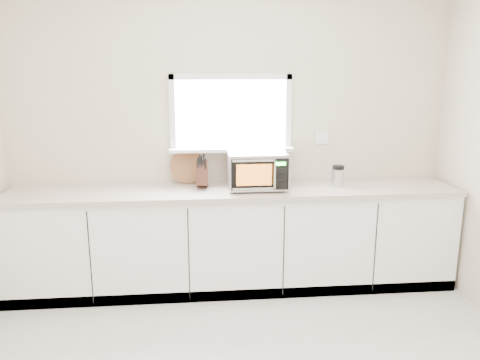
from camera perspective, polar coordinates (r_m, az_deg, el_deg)
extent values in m
cube|color=beige|center=(4.31, -1.12, 5.49)|extent=(4.00, 0.02, 2.70)
cube|color=white|center=(4.27, -1.12, 8.12)|extent=(1.00, 0.02, 0.60)
cube|color=white|center=(4.25, -1.04, 3.74)|extent=(1.12, 0.16, 0.03)
cube|color=white|center=(4.24, -1.13, 12.48)|extent=(1.10, 0.04, 0.05)
cube|color=white|center=(4.30, -1.09, 3.78)|extent=(1.10, 0.04, 0.05)
cube|color=white|center=(4.25, -8.25, 7.96)|extent=(0.05, 0.04, 0.70)
cube|color=white|center=(4.33, 5.91, 8.12)|extent=(0.05, 0.04, 0.70)
cube|color=white|center=(4.45, 9.91, 5.14)|extent=(0.12, 0.01, 0.12)
cube|color=white|center=(4.24, -0.76, -7.34)|extent=(3.92, 0.60, 0.88)
cube|color=beige|center=(4.09, -0.77, -1.34)|extent=(3.92, 0.64, 0.04)
cylinder|color=black|center=(3.94, -0.69, -1.50)|extent=(0.02, 0.02, 0.02)
cylinder|color=black|center=(4.23, -1.04, -0.48)|extent=(0.02, 0.02, 0.02)
cylinder|color=black|center=(4.00, 5.34, -1.35)|extent=(0.02, 0.02, 0.02)
cylinder|color=black|center=(4.28, 4.59, -0.35)|extent=(0.02, 0.02, 0.02)
cube|color=#B4B7BC|center=(4.07, 2.08, 1.25)|extent=(0.50, 0.38, 0.30)
cube|color=black|center=(3.88, 2.46, 0.66)|extent=(0.48, 0.01, 0.26)
cube|color=orange|center=(3.87, 1.74, 0.63)|extent=(0.30, 0.00, 0.18)
cylinder|color=silver|center=(3.88, 4.27, 0.62)|extent=(0.02, 0.02, 0.23)
cube|color=black|center=(3.91, 4.95, 0.70)|extent=(0.12, 0.01, 0.26)
cube|color=#19FF33|center=(3.88, 4.99, 1.98)|extent=(0.08, 0.00, 0.03)
cube|color=silver|center=(4.04, 2.10, 3.40)|extent=(0.50, 0.38, 0.01)
cube|color=#422217|center=(4.12, -4.64, 0.81)|extent=(0.11, 0.22, 0.26)
cube|color=black|center=(4.05, -5.13, 2.10)|extent=(0.02, 0.04, 0.09)
cube|color=black|center=(4.04, -4.70, 2.24)|extent=(0.02, 0.04, 0.09)
cube|color=black|center=(4.05, -4.26, 1.96)|extent=(0.02, 0.04, 0.09)
cube|color=black|center=(4.04, -4.92, 2.52)|extent=(0.02, 0.04, 0.09)
cube|color=black|center=(4.04, -4.42, 2.53)|extent=(0.02, 0.04, 0.09)
cylinder|color=brown|center=(4.29, -6.47, 1.64)|extent=(0.31, 0.07, 0.31)
cylinder|color=#B4B7BC|center=(4.26, 11.82, 0.29)|extent=(0.12, 0.12, 0.15)
cylinder|color=black|center=(4.24, 11.88, 1.54)|extent=(0.12, 0.12, 0.04)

